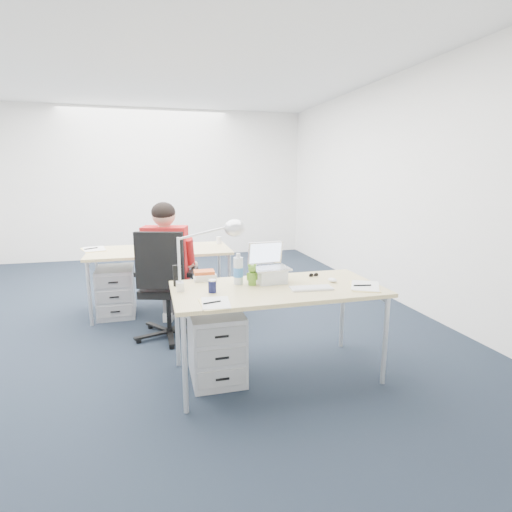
% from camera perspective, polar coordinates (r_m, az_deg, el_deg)
% --- Properties ---
extents(floor, '(7.00, 7.00, 0.00)m').
position_cam_1_polar(floor, '(4.73, -14.19, -8.37)').
color(floor, black).
rests_on(floor, ground).
extents(room, '(6.02, 7.02, 2.80)m').
position_cam_1_polar(room, '(4.46, -15.30, 12.84)').
color(room, white).
rests_on(room, ground).
extents(desk_near, '(1.60, 0.80, 0.73)m').
position_cam_1_polar(desk_near, '(3.11, 3.01, -5.26)').
color(desk_near, tan).
rests_on(desk_near, ground).
extents(desk_far, '(1.60, 0.80, 0.73)m').
position_cam_1_polar(desk_far, '(4.78, -13.54, 0.38)').
color(desk_far, tan).
rests_on(desk_far, ground).
extents(office_chair, '(0.86, 0.86, 1.08)m').
position_cam_1_polar(office_chair, '(4.03, -12.51, -7.21)').
color(office_chair, black).
rests_on(office_chair, ground).
extents(seated_person, '(0.54, 0.79, 1.32)m').
position_cam_1_polar(seated_person, '(4.11, -12.24, -1.74)').
color(seated_person, red).
rests_on(seated_person, ground).
extents(drawer_pedestal_near, '(0.40, 0.50, 0.55)m').
position_cam_1_polar(drawer_pedestal_near, '(3.21, -5.70, -12.50)').
color(drawer_pedestal_near, '#ABADB1').
rests_on(drawer_pedestal_near, ground).
extents(drawer_pedestal_far, '(0.40, 0.50, 0.55)m').
position_cam_1_polar(drawer_pedestal_far, '(4.84, -19.35, -4.78)').
color(drawer_pedestal_far, '#ABADB1').
rests_on(drawer_pedestal_far, ground).
extents(silver_laptop, '(0.31, 0.25, 0.31)m').
position_cam_1_polar(silver_laptop, '(3.19, 2.11, -1.06)').
color(silver_laptop, silver).
rests_on(silver_laptop, desk_near).
extents(wireless_keyboard, '(0.33, 0.16, 0.02)m').
position_cam_1_polar(wireless_keyboard, '(3.06, 7.89, -4.56)').
color(wireless_keyboard, white).
rests_on(wireless_keyboard, desk_near).
extents(computer_mouse, '(0.07, 0.10, 0.03)m').
position_cam_1_polar(computer_mouse, '(3.28, 10.87, -3.39)').
color(computer_mouse, white).
rests_on(computer_mouse, desk_near).
extents(headphones, '(0.22, 0.18, 0.03)m').
position_cam_1_polar(headphones, '(3.42, 2.66, -2.58)').
color(headphones, black).
rests_on(headphones, desk_near).
extents(can_koozie, '(0.07, 0.07, 0.10)m').
position_cam_1_polar(can_koozie, '(2.96, -6.27, -4.28)').
color(can_koozie, '#13163C').
rests_on(can_koozie, desk_near).
extents(water_bottle, '(0.09, 0.09, 0.25)m').
position_cam_1_polar(water_bottle, '(3.15, -2.55, -1.84)').
color(water_bottle, silver).
rests_on(water_bottle, desk_near).
extents(bear_figurine, '(0.10, 0.08, 0.17)m').
position_cam_1_polar(bear_figurine, '(3.13, -0.55, -2.63)').
color(bear_figurine, '#417F21').
rests_on(bear_figurine, desk_near).
extents(book_stack, '(0.20, 0.17, 0.08)m').
position_cam_1_polar(book_stack, '(3.31, -7.35, -2.76)').
color(book_stack, silver).
rests_on(book_stack, desk_near).
extents(cordless_phone, '(0.05, 0.03, 0.17)m').
position_cam_1_polar(cordless_phone, '(3.16, -11.36, -2.76)').
color(cordless_phone, black).
rests_on(cordless_phone, desk_near).
extents(papers_left, '(0.20, 0.27, 0.01)m').
position_cam_1_polar(papers_left, '(2.70, -5.93, -6.76)').
color(papers_left, '#FAE491').
rests_on(papers_left, desk_near).
extents(papers_right, '(0.32, 0.36, 0.01)m').
position_cam_1_polar(papers_right, '(3.20, 15.26, -4.22)').
color(papers_right, '#FAE491').
rests_on(papers_right, desk_near).
extents(sunglasses, '(0.10, 0.05, 0.02)m').
position_cam_1_polar(sunglasses, '(3.44, 8.23, -2.74)').
color(sunglasses, black).
rests_on(sunglasses, desk_near).
extents(desk_lamp, '(0.48, 0.18, 0.54)m').
position_cam_1_polar(desk_lamp, '(3.00, -7.87, 0.32)').
color(desk_lamp, silver).
rests_on(desk_lamp, desk_near).
extents(dark_laptop, '(0.46, 0.45, 0.27)m').
position_cam_1_polar(dark_laptop, '(4.45, -12.46, 2.03)').
color(dark_laptop, black).
rests_on(dark_laptop, desk_far).
extents(far_cup, '(0.07, 0.07, 0.09)m').
position_cam_1_polar(far_cup, '(5.02, -5.33, 2.25)').
color(far_cup, white).
rests_on(far_cup, desk_far).
extents(far_papers, '(0.30, 0.37, 0.01)m').
position_cam_1_polar(far_papers, '(4.98, -22.24, 0.88)').
color(far_papers, white).
rests_on(far_papers, desk_far).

